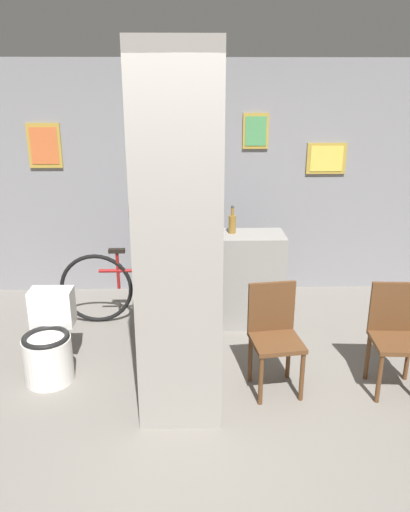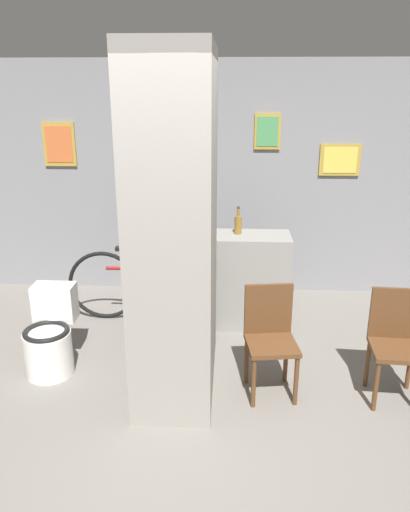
{
  "view_description": "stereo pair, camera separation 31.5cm",
  "coord_description": "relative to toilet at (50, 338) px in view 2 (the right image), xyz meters",
  "views": [
    {
      "loc": [
        -0.0,
        -2.97,
        2.34
      ],
      "look_at": [
        0.1,
        1.03,
        0.95
      ],
      "focal_mm": 35.0,
      "sensor_mm": 36.0,
      "label": 1
    },
    {
      "loc": [
        0.31,
        -2.97,
        2.34
      ],
      "look_at": [
        0.1,
        1.03,
        0.95
      ],
      "focal_mm": 35.0,
      "sensor_mm": 36.0,
      "label": 2
    }
  ],
  "objects": [
    {
      "name": "chair_near_pillar",
      "position": [
        1.84,
        -0.19,
        0.18
      ],
      "size": [
        0.43,
        0.43,
        0.86
      ],
      "rotation": [
        0.0,
        0.0,
        0.14
      ],
      "color": "brown",
      "rests_on": "ground_plane"
    },
    {
      "name": "bottle_tall",
      "position": [
        1.59,
        1.01,
        0.75
      ],
      "size": [
        0.07,
        0.07,
        0.28
      ],
      "color": "olive",
      "rests_on": "counter_shelf"
    },
    {
      "name": "wall_back",
      "position": [
        1.2,
        1.91,
        1.01
      ],
      "size": [
        8.0,
        0.09,
        2.6
      ],
      "color": "gray",
      "rests_on": "ground_plane"
    },
    {
      "name": "bicycle",
      "position": [
        0.67,
        1.01,
        0.09
      ],
      "size": [
        1.65,
        0.42,
        0.79
      ],
      "color": "black",
      "rests_on": "ground_plane"
    },
    {
      "name": "ground_plane",
      "position": [
        1.19,
        -0.72,
        -0.3
      ],
      "size": [
        14.0,
        14.0,
        0.0
      ],
      "primitive_type": "plane",
      "color": "slate"
    },
    {
      "name": "chair_by_doorway",
      "position": [
        2.79,
        -0.22,
        0.18
      ],
      "size": [
        0.4,
        0.4,
        0.86
      ],
      "rotation": [
        0.0,
        0.0,
        -0.06
      ],
      "color": "brown",
      "rests_on": "ground_plane"
    },
    {
      "name": "toilet",
      "position": [
        0.0,
        0.0,
        0.0
      ],
      "size": [
        0.4,
        0.56,
        0.7
      ],
      "color": "white",
      "rests_on": "ground_plane"
    },
    {
      "name": "counter_shelf",
      "position": [
        1.44,
        0.97,
        0.18
      ],
      "size": [
        1.33,
        0.44,
        0.95
      ],
      "color": "gray",
      "rests_on": "ground_plane"
    },
    {
      "name": "pillar_center",
      "position": [
        1.1,
        -0.09,
        1.0
      ],
      "size": [
        0.62,
        1.27,
        2.6
      ],
      "color": "gray",
      "rests_on": "ground_plane"
    }
  ]
}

